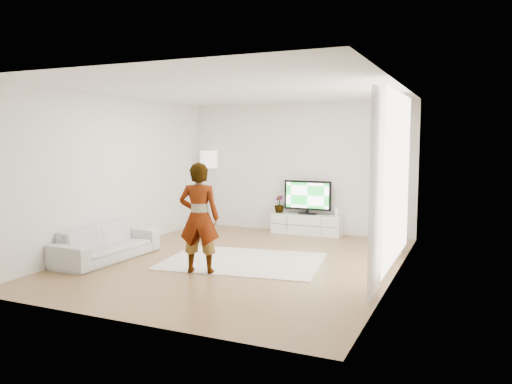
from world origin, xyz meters
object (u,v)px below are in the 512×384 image
at_px(television, 308,196).
at_px(floor_lamp, 209,163).
at_px(media_console, 307,224).
at_px(player, 199,218).
at_px(rug, 243,261).
at_px(sofa, 107,243).

relative_size(television, floor_lamp, 0.59).
xyz_separation_m(media_console, player, (-0.51, -3.65, 0.63)).
bearing_deg(player, rug, -124.42).
bearing_deg(media_console, sofa, -123.72).
bearing_deg(rug, sofa, -159.72).
xyz_separation_m(television, player, (-0.51, -3.68, 0.03)).
relative_size(media_console, rug, 0.59).
bearing_deg(rug, floor_lamp, 128.83).
distance_m(media_console, floor_lamp, 2.61).
bearing_deg(floor_lamp, sofa, -91.67).
distance_m(sofa, floor_lamp, 3.56).
xyz_separation_m(player, floor_lamp, (-1.76, 3.45, 0.65)).
distance_m(media_console, sofa, 4.26).
height_order(television, floor_lamp, floor_lamp).
height_order(media_console, floor_lamp, floor_lamp).
bearing_deg(player, sofa, -19.80).
distance_m(media_console, television, 0.60).
relative_size(media_console, television, 1.45).
bearing_deg(player, television, -114.27).
distance_m(rug, floor_lamp, 3.59).
bearing_deg(rug, television, 85.57).
bearing_deg(floor_lamp, media_console, 5.05).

